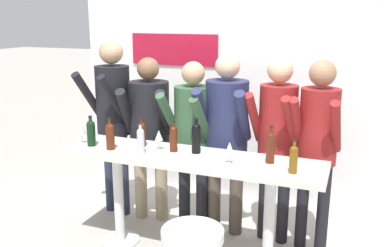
% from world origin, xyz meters
% --- Properties ---
extents(back_wall, '(3.84, 0.12, 2.48)m').
position_xyz_m(back_wall, '(-0.01, 1.52, 1.24)').
color(back_wall, white).
rests_on(back_wall, ground_plane).
extents(tasting_table, '(2.24, 0.51, 0.95)m').
position_xyz_m(tasting_table, '(0.00, 0.00, 0.78)').
color(tasting_table, silver).
rests_on(tasting_table, ground_plane).
extents(person_far_left, '(0.48, 0.61, 1.84)m').
position_xyz_m(person_far_left, '(-1.05, 0.54, 1.15)').
color(person_far_left, '#23283D').
rests_on(person_far_left, ground_plane).
extents(person_left, '(0.54, 0.63, 1.68)m').
position_xyz_m(person_left, '(-0.64, 0.54, 1.03)').
color(person_left, gray).
rests_on(person_left, ground_plane).
extents(person_center_left, '(0.48, 0.57, 1.66)m').
position_xyz_m(person_center_left, '(-0.16, 0.51, 1.03)').
color(person_center_left, black).
rests_on(person_center_left, ground_plane).
extents(person_center, '(0.49, 0.57, 1.74)m').
position_xyz_m(person_center, '(0.16, 0.54, 1.07)').
color(person_center, '#473D33').
rests_on(person_center, ground_plane).
extents(person_center_right, '(0.45, 0.57, 1.73)m').
position_xyz_m(person_center_right, '(0.63, 0.56, 1.08)').
color(person_center_right, black).
rests_on(person_center_right, ground_plane).
extents(person_right, '(0.42, 0.54, 1.72)m').
position_xyz_m(person_right, '(0.98, 0.52, 1.08)').
color(person_right, black).
rests_on(person_right, ground_plane).
extents(wine_bottle_0, '(0.06, 0.06, 0.27)m').
position_xyz_m(wine_bottle_0, '(-0.15, 0.04, 1.07)').
color(wine_bottle_0, '#4C1E0F').
rests_on(wine_bottle_0, tasting_table).
extents(wine_bottle_1, '(0.07, 0.07, 0.27)m').
position_xyz_m(wine_bottle_1, '(-0.69, -0.11, 1.07)').
color(wine_bottle_1, '#4C1E0F').
rests_on(wine_bottle_1, tasting_table).
extents(wine_bottle_2, '(0.06, 0.06, 0.26)m').
position_xyz_m(wine_bottle_2, '(0.87, -0.12, 1.06)').
color(wine_bottle_2, brown).
rests_on(wine_bottle_2, tasting_table).
extents(wine_bottle_3, '(0.07, 0.07, 0.26)m').
position_xyz_m(wine_bottle_3, '(-0.47, 0.07, 1.07)').
color(wine_bottle_3, '#4C1E0F').
rests_on(wine_bottle_3, tasting_table).
extents(wine_bottle_4, '(0.06, 0.06, 0.27)m').
position_xyz_m(wine_bottle_4, '(-0.38, -0.12, 1.07)').
color(wine_bottle_4, '#B7BCC1').
rests_on(wine_bottle_4, tasting_table).
extents(wine_bottle_5, '(0.07, 0.07, 0.30)m').
position_xyz_m(wine_bottle_5, '(0.67, 0.05, 1.08)').
color(wine_bottle_5, '#4C1E0F').
rests_on(wine_bottle_5, tasting_table).
extents(wine_bottle_6, '(0.08, 0.08, 0.31)m').
position_xyz_m(wine_bottle_6, '(0.04, 0.07, 1.09)').
color(wine_bottle_6, black).
rests_on(wine_bottle_6, tasting_table).
extents(wine_bottle_7, '(0.08, 0.08, 0.27)m').
position_xyz_m(wine_bottle_7, '(-0.90, -0.08, 1.07)').
color(wine_bottle_7, black).
rests_on(wine_bottle_7, tasting_table).
extents(wine_glass_0, '(0.07, 0.07, 0.18)m').
position_xyz_m(wine_glass_0, '(-1.02, -0.05, 1.07)').
color(wine_glass_0, silver).
rests_on(wine_glass_0, tasting_table).
extents(wine_glass_1, '(0.07, 0.07, 0.18)m').
position_xyz_m(wine_glass_1, '(-0.29, 0.03, 1.07)').
color(wine_glass_1, silver).
rests_on(wine_glass_1, tasting_table).
extents(wine_glass_2, '(0.07, 0.07, 0.18)m').
position_xyz_m(wine_glass_2, '(0.38, -0.09, 1.07)').
color(wine_glass_2, silver).
rests_on(wine_glass_2, tasting_table).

